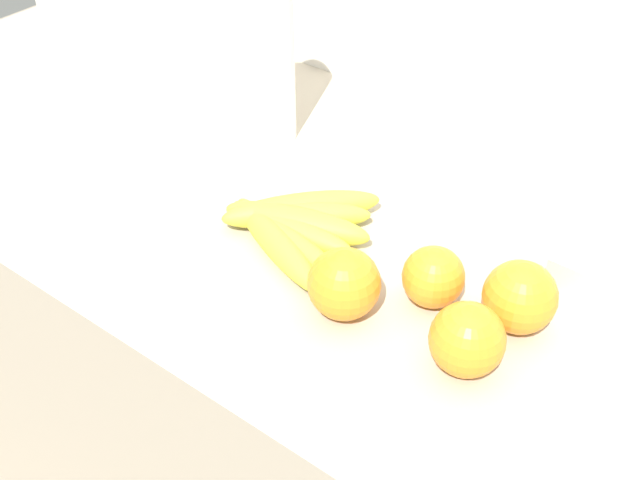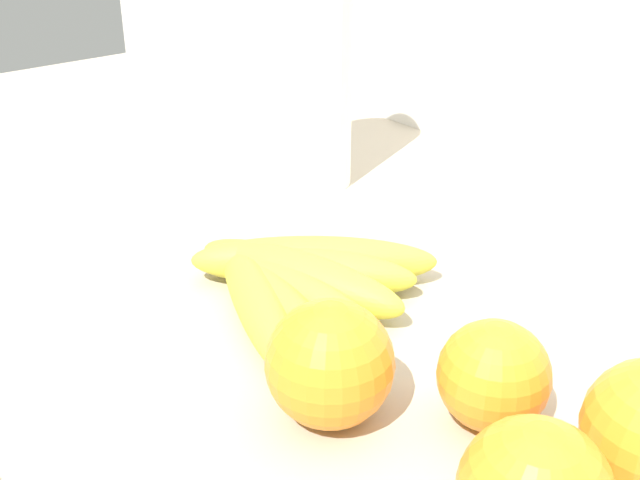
{
  "view_description": "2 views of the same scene",
  "coord_description": "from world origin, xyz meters",
  "views": [
    {
      "loc": [
        0.42,
        -0.69,
        1.54
      ],
      "look_at": [
        -0.03,
        -0.09,
        0.95
      ],
      "focal_mm": 45.03,
      "sensor_mm": 36.0,
      "label": 1
    },
    {
      "loc": [
        0.35,
        -0.41,
        1.24
      ],
      "look_at": [
        -0.07,
        -0.06,
        0.97
      ],
      "focal_mm": 44.05,
      "sensor_mm": 36.0,
      "label": 2
    }
  ],
  "objects": [
    {
      "name": "orange_front",
      "position": [
        0.04,
        -0.14,
        0.95
      ],
      "size": [
        0.08,
        0.08,
        0.08
      ],
      "primitive_type": "sphere",
      "color": "orange",
      "rests_on": "counter"
    },
    {
      "name": "orange_far_right",
      "position": [
        0.11,
        -0.07,
        0.94
      ],
      "size": [
        0.07,
        0.07,
        0.07
      ],
      "primitive_type": "sphere",
      "color": "orange",
      "rests_on": "counter"
    },
    {
      "name": "paper_towel_roll",
      "position": [
        -0.3,
        0.1,
        1.04
      ],
      "size": [
        0.11,
        0.11,
        0.3
      ],
      "color": "white",
      "rests_on": "counter"
    },
    {
      "name": "wall_back",
      "position": [
        0.0,
        0.36,
        0.65
      ],
      "size": [
        2.37,
        0.06,
        1.3
      ],
      "primitive_type": "cube",
      "color": "silver",
      "rests_on": "ground"
    },
    {
      "name": "banana_bunch",
      "position": [
        -0.1,
        -0.07,
        0.93
      ],
      "size": [
        0.21,
        0.22,
        0.04
      ],
      "color": "gold",
      "rests_on": "counter"
    }
  ]
}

